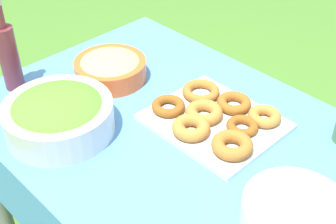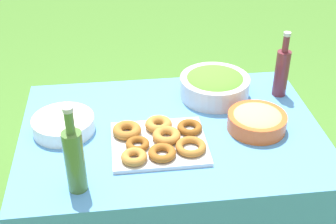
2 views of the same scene
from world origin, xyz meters
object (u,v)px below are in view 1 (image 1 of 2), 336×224
(salad_bowl, at_px, (58,115))
(donut_platter, at_px, (215,119))
(pasta_bowl, at_px, (110,68))
(plate_stack, at_px, (295,215))
(wine_bottle, at_px, (8,55))

(salad_bowl, bearing_deg, donut_platter, 49.55)
(pasta_bowl, relative_size, donut_platter, 0.60)
(salad_bowl, relative_size, donut_platter, 0.79)
(salad_bowl, height_order, plate_stack, salad_bowl)
(wine_bottle, bearing_deg, donut_platter, 28.48)
(salad_bowl, height_order, wine_bottle, wine_bottle)
(pasta_bowl, relative_size, wine_bottle, 0.78)
(pasta_bowl, bearing_deg, wine_bottle, -125.04)
(salad_bowl, xyz_separation_m, wine_bottle, (-0.29, 0.02, 0.06))
(pasta_bowl, xyz_separation_m, wine_bottle, (-0.18, -0.25, 0.08))
(salad_bowl, xyz_separation_m, plate_stack, (0.64, 0.19, -0.03))
(donut_platter, xyz_separation_m, plate_stack, (0.36, -0.14, 0.01))
(donut_platter, relative_size, plate_stack, 1.58)
(donut_platter, distance_m, plate_stack, 0.39)
(salad_bowl, relative_size, pasta_bowl, 1.31)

